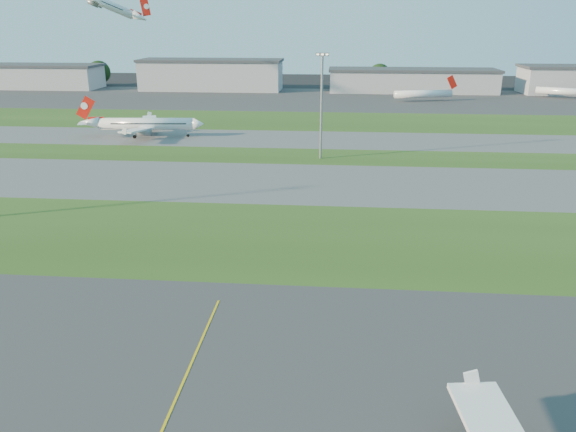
# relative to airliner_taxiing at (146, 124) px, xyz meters

# --- Properties ---
(grass_strip_a) EXTENTS (300.00, 34.00, 0.01)m
(grass_strip_a) POSITION_rel_airliner_taxiing_xyz_m (38.10, -79.75, -3.81)
(grass_strip_a) COLOR #284517
(grass_strip_a) RESTS_ON ground
(taxiway_a) EXTENTS (300.00, 32.00, 0.01)m
(taxiway_a) POSITION_rel_airliner_taxiing_xyz_m (38.10, -46.75, -3.81)
(taxiway_a) COLOR #515154
(taxiway_a) RESTS_ON ground
(grass_strip_b) EXTENTS (300.00, 18.00, 0.01)m
(grass_strip_b) POSITION_rel_airliner_taxiing_xyz_m (38.10, -21.75, -3.81)
(grass_strip_b) COLOR #284517
(grass_strip_b) RESTS_ON ground
(taxiway_b) EXTENTS (300.00, 26.00, 0.01)m
(taxiway_b) POSITION_rel_airliner_taxiing_xyz_m (38.10, 0.25, -3.81)
(taxiway_b) COLOR #515154
(taxiway_b) RESTS_ON ground
(grass_strip_c) EXTENTS (300.00, 40.00, 0.01)m
(grass_strip_c) POSITION_rel_airliner_taxiing_xyz_m (38.10, 33.25, -3.81)
(grass_strip_c) COLOR #284517
(grass_strip_c) RESTS_ON ground
(apron_far) EXTENTS (400.00, 80.00, 0.01)m
(apron_far) POSITION_rel_airliner_taxiing_xyz_m (38.10, 93.25, -3.81)
(apron_far) COLOR #333335
(apron_far) RESTS_ON ground
(airliner_taxiing) EXTENTS (34.85, 29.47, 10.87)m
(airliner_taxiing) POSITION_rel_airliner_taxiing_xyz_m (0.00, 0.00, 0.00)
(airliner_taxiing) COLOR white
(airliner_taxiing) RESTS_ON ground
(airliner_departing) EXTENTS (35.14, 29.48, 11.18)m
(airliner_departing) POSITION_rel_airliner_taxiing_xyz_m (-41.56, 74.70, 37.14)
(airliner_departing) COLOR white
(mini_jet_near) EXTENTS (28.01, 10.06, 9.48)m
(mini_jet_near) POSITION_rel_airliner_taxiing_xyz_m (94.05, 88.45, -0.54)
(mini_jet_near) COLOR white
(mini_jet_near) RESTS_ON ground
(mini_jet_far) EXTENTS (26.80, 13.55, 9.48)m
(mini_jet_far) POSITION_rel_airliner_taxiing_xyz_m (159.56, 102.58, -0.54)
(mini_jet_far) COLOR white
(mini_jet_far) RESTS_ON ground
(light_mast_centre) EXTENTS (3.20, 0.70, 25.80)m
(light_mast_centre) POSITION_rel_airliner_taxiing_xyz_m (53.10, -23.75, 10.99)
(light_mast_centre) COLOR gray
(light_mast_centre) RESTS_ON ground
(hangar_far_west) EXTENTS (91.80, 23.00, 12.20)m
(hangar_far_west) POSITION_rel_airliner_taxiing_xyz_m (-111.90, 123.25, 2.32)
(hangar_far_west) COLOR #93959A
(hangar_far_west) RESTS_ON ground
(hangar_west) EXTENTS (71.40, 23.00, 15.20)m
(hangar_west) POSITION_rel_airliner_taxiing_xyz_m (-6.90, 123.25, 3.82)
(hangar_west) COLOR #93959A
(hangar_west) RESTS_ON ground
(hangar_east) EXTENTS (81.60, 23.00, 11.20)m
(hangar_east) POSITION_rel_airliner_taxiing_xyz_m (93.10, 123.25, 1.82)
(hangar_east) COLOR #93959A
(hangar_east) RESTS_ON ground
(tree_west) EXTENTS (12.10, 12.10, 13.20)m
(tree_west) POSITION_rel_airliner_taxiing_xyz_m (-71.90, 138.25, 3.32)
(tree_west) COLOR black
(tree_west) RESTS_ON ground
(tree_mid_west) EXTENTS (9.90, 9.90, 10.80)m
(tree_mid_west) POSITION_rel_airliner_taxiing_xyz_m (18.10, 134.25, 2.02)
(tree_mid_west) COLOR black
(tree_mid_west) RESTS_ON ground
(tree_mid_east) EXTENTS (11.55, 11.55, 12.60)m
(tree_mid_east) POSITION_rel_airliner_taxiing_xyz_m (78.10, 137.25, 2.99)
(tree_mid_east) COLOR black
(tree_mid_east) RESTS_ON ground
(tree_east) EXTENTS (10.45, 10.45, 11.40)m
(tree_east) POSITION_rel_airliner_taxiing_xyz_m (153.10, 135.25, 2.34)
(tree_east) COLOR black
(tree_east) RESTS_ON ground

